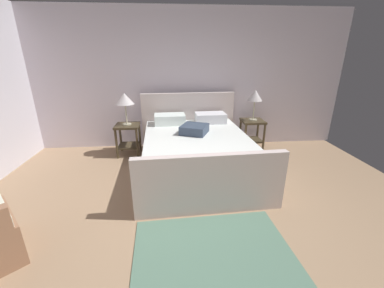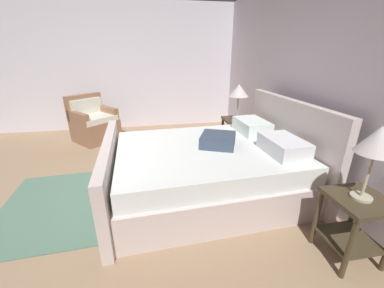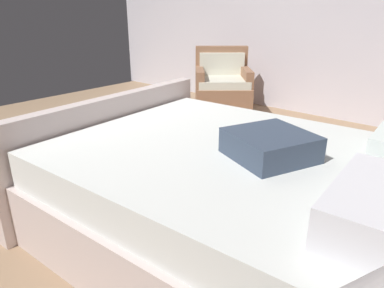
{
  "view_description": "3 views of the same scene",
  "coord_description": "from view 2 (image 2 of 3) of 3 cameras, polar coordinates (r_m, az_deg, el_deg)",
  "views": [
    {
      "loc": [
        -0.36,
        -1.98,
        1.83
      ],
      "look_at": [
        -0.11,
        1.2,
        0.65
      ],
      "focal_mm": 22.53,
      "sensor_mm": 36.0,
      "label": 1
    },
    {
      "loc": [
        2.59,
        1.0,
        1.7
      ],
      "look_at": [
        -0.09,
        1.48,
        0.63
      ],
      "focal_mm": 22.21,
      "sensor_mm": 36.0,
      "label": 2
    },
    {
      "loc": [
        1.58,
        2.6,
        1.37
      ],
      "look_at": [
        -0.15,
        1.13,
        0.49
      ],
      "focal_mm": 32.62,
      "sensor_mm": 36.0,
      "label": 3
    }
  ],
  "objects": [
    {
      "name": "table_lamp_left",
      "position": [
        4.15,
        11.17,
        12.35
      ],
      "size": [
        0.33,
        0.33,
        0.59
      ],
      "color": "#B7B293",
      "rests_on": "nightstand_left"
    },
    {
      "name": "wall_side_left",
      "position": [
        5.82,
        -20.96,
        16.62
      ],
      "size": [
        0.12,
        6.02,
        2.69
      ],
      "primitive_type": "cube",
      "color": "silver",
      "rests_on": "ground"
    },
    {
      "name": "nightstand_right",
      "position": [
        2.48,
        34.45,
        -14.43
      ],
      "size": [
        0.44,
        0.44,
        0.6
      ],
      "color": "#413623",
      "rests_on": "ground"
    },
    {
      "name": "area_rug",
      "position": [
        3.31,
        -30.06,
        -12.65
      ],
      "size": [
        1.62,
        1.26,
        0.01
      ],
      "primitive_type": "cube",
      "rotation": [
        0.0,
        0.0,
        0.06
      ],
      "color": "slate",
      "rests_on": "ground"
    },
    {
      "name": "armchair",
      "position": [
        5.17,
        -22.58,
        4.61
      ],
      "size": [
        1.02,
        1.02,
        0.9
      ],
      "color": "#93664A",
      "rests_on": "ground"
    },
    {
      "name": "table_lamp_right",
      "position": [
        2.2,
        38.11,
        0.38
      ],
      "size": [
        0.28,
        0.28,
        0.61
      ],
      "color": "#B7B293",
      "rests_on": "nightstand_right"
    },
    {
      "name": "ground_plane",
      "position": [
        3.26,
        -26.95,
        -12.9
      ],
      "size": [
        6.15,
        5.9,
        0.02
      ],
      "primitive_type": "cube",
      "color": "#9D7D5E"
    },
    {
      "name": "bed",
      "position": [
        3.0,
        4.12,
        -5.51
      ],
      "size": [
        1.96,
        2.44,
        1.14
      ],
      "color": "beige",
      "rests_on": "ground"
    },
    {
      "name": "nightstand_left",
      "position": [
        4.3,
        10.53,
        3.49
      ],
      "size": [
        0.44,
        0.44,
        0.6
      ],
      "color": "#413623",
      "rests_on": "ground"
    },
    {
      "name": "wall_back",
      "position": [
        3.3,
        28.28,
        12.82
      ],
      "size": [
        6.27,
        0.12,
        2.69
      ],
      "primitive_type": "cube",
      "color": "silver",
      "rests_on": "ground"
    }
  ]
}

